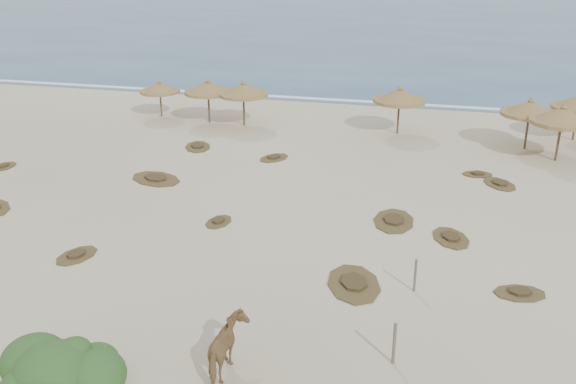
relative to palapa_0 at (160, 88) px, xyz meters
name	(u,v)px	position (x,y,z in m)	size (l,w,h in m)	color
ground	(282,279)	(12.99, -18.88, -1.88)	(160.00, 160.00, 0.00)	beige
ocean	(415,20)	(12.99, 56.12, -1.88)	(200.00, 100.00, 0.01)	navy
foam_line	(373,102)	(12.99, 7.12, -1.88)	(70.00, 0.60, 0.01)	white
palapa_0	(160,88)	(0.00, 0.00, 0.00)	(3.10, 3.10, 2.42)	brown
palapa_1	(243,90)	(5.91, -0.77, 0.35)	(3.39, 3.39, 2.87)	brown
palapa_2	(208,88)	(3.54, -0.58, 0.30)	(3.32, 3.32, 2.81)	brown
palapa_3	(400,96)	(15.34, -0.24, 0.38)	(4.08, 4.08, 2.92)	brown
palapa_4	(530,109)	(22.47, -1.54, 0.40)	(4.13, 4.13, 2.94)	brown
palapa_5	(562,116)	(23.87, -3.25, 0.52)	(3.55, 3.55, 3.09)	brown
horse	(227,349)	(12.84, -24.19, -1.10)	(0.84, 1.84, 1.55)	olive
fence_post_near	(394,344)	(17.14, -22.70, -1.24)	(0.10, 0.10, 1.28)	#615948
fence_post_far	(415,275)	(17.46, -18.62, -1.29)	(0.09, 0.09, 1.18)	#615948
bush	(56,374)	(8.79, -25.96, -1.36)	(3.53, 3.11, 1.58)	#345E28
scrub_1	(156,179)	(4.62, -10.96, -1.83)	(3.23, 2.70, 0.16)	brown
scrub_2	(219,221)	(9.29, -14.99, -1.83)	(1.18, 1.59, 0.16)	brown
scrub_3	(394,221)	(16.30, -13.17, -1.83)	(1.75, 2.62, 0.16)	brown
scrub_4	(451,238)	(18.61, -14.26, -1.83)	(1.96, 2.39, 0.16)	brown
scrub_6	(198,147)	(4.74, -5.69, -1.83)	(2.10, 2.52, 0.16)	brown
scrub_7	(500,184)	(20.81, -7.69, -1.83)	(2.06, 2.32, 0.16)	brown
scrub_8	(3,166)	(-3.71, -11.19, -1.83)	(1.15, 1.63, 0.16)	brown
scrub_9	(354,283)	(15.45, -18.69, -1.83)	(2.50, 3.15, 0.16)	brown
scrub_10	(478,174)	(19.83, -6.55, -1.83)	(1.63, 1.19, 0.16)	brown
scrub_11	(76,255)	(5.20, -19.09, -1.83)	(1.59, 2.00, 0.16)	brown
scrub_12	(520,293)	(20.87, -17.99, -1.83)	(1.93, 1.47, 0.16)	brown
scrub_13	(274,158)	(9.38, -6.53, -1.83)	(1.92, 2.12, 0.16)	brown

